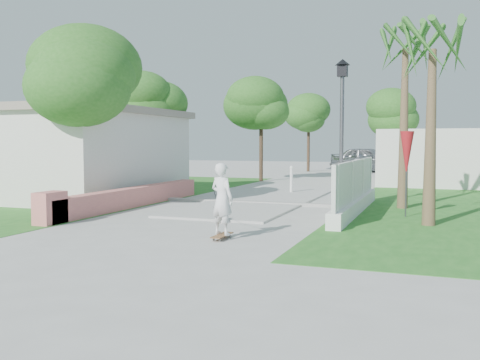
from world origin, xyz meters
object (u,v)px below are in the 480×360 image
at_px(bollard, 291,179).
at_px(patio_umbrella, 407,154).
at_px(dog, 220,215).
at_px(street_lamp, 342,128).
at_px(parked_car, 368,159).
at_px(skateboarder, 219,201).

distance_m(bollard, patio_umbrella, 7.25).
bearing_deg(dog, patio_umbrella, 14.79).
bearing_deg(street_lamp, bollard, 120.96).
distance_m(bollard, parked_car, 16.67).
bearing_deg(street_lamp, parked_car, 94.60).
bearing_deg(parked_car, patio_umbrella, -156.54).
distance_m(patio_umbrella, parked_car, 22.44).
distance_m(patio_umbrella, skateboarder, 5.50).
xyz_separation_m(bollard, parked_car, (1.00, 16.64, 0.28)).
relative_size(bollard, dog, 2.19).
distance_m(street_lamp, parked_car, 21.26).
bearing_deg(skateboarder, bollard, -65.34).
relative_size(bollard, patio_umbrella, 0.47).
relative_size(bollard, parked_car, 0.22).
xyz_separation_m(bollard, dog, (0.33, -8.17, -0.39)).
bearing_deg(patio_umbrella, parked_car, 99.24).
height_order(bollard, skateboarder, skateboarder).
height_order(patio_umbrella, skateboarder, patio_umbrella).
bearing_deg(dog, parked_car, 71.28).
bearing_deg(bollard, skateboarder, -85.23).
height_order(patio_umbrella, dog, patio_umbrella).
xyz_separation_m(bollard, patio_umbrella, (4.60, -5.50, 1.10)).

